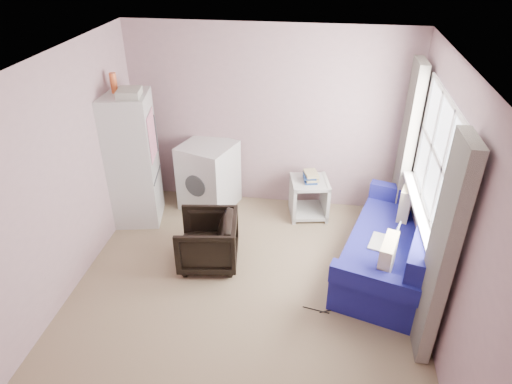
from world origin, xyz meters
The scene contains 8 objects.
room centered at (0.02, 0.01, 1.25)m, with size 3.84×4.24×2.54m.
armchair centered at (-0.52, 0.55, 0.35)m, with size 0.67×0.63×0.69m, color black.
fridge centered at (-1.69, 1.36, 0.90)m, with size 0.71×0.71×2.01m.
washing_machine centered at (-0.80, 1.83, 0.49)m, with size 0.85×0.85×0.95m.
side_table centered at (0.61, 1.76, 0.32)m, with size 0.58×0.58×0.67m.
sofa centered at (1.63, 0.72, 0.32)m, with size 1.40×2.12×0.87m.
window_dressing centered at (1.78, 0.70, 1.11)m, with size 0.17×2.62×2.18m.
floor_cables centered at (0.87, -0.05, 0.01)m, with size 0.44×0.13×0.01m.
Camera 1 is at (0.67, -3.62, 3.53)m, focal length 32.00 mm.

